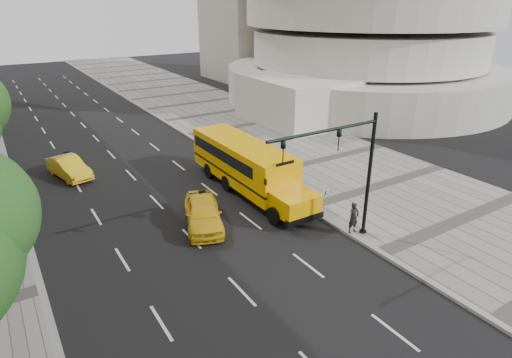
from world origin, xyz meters
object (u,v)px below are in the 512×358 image
taxi_far (69,167)px  pedestrian (354,218)px  school_bus (245,163)px  taxi_near (203,213)px  traffic_signal (349,166)px

taxi_far → pedestrian: (10.72, -15.91, 0.27)m
taxi_far → pedestrian: bearing=-69.7°
school_bus → taxi_near: bearing=-145.5°
traffic_signal → school_bus: bearing=94.8°
taxi_near → taxi_far: (-4.68, 11.00, -0.08)m
traffic_signal → taxi_far: bearing=121.1°
school_bus → pedestrian: (1.65, -7.92, -0.79)m
school_bus → taxi_far: size_ratio=2.74×
taxi_far → traffic_signal: bearing=-72.6°
school_bus → pedestrian: 8.13m
school_bus → taxi_near: 5.42m
school_bus → taxi_far: bearing=138.6°
taxi_near → traffic_signal: traffic_signal is taller
taxi_near → pedestrian: bearing=-18.8°
pedestrian → traffic_signal: (-0.96, -0.30, 3.12)m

